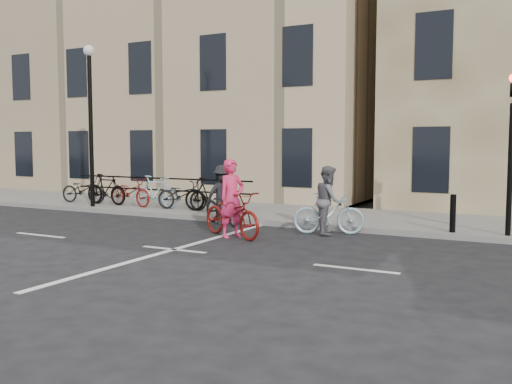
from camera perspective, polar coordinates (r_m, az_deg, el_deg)
The scene contains 10 objects.
ground at distance 12.28m, azimuth -8.21°, elevation -5.73°, with size 120.00×120.00×0.00m, color black.
sidewalk at distance 19.40m, azimuth -7.37°, elevation -1.56°, with size 46.00×4.00×0.15m, color slate.
building_west at distance 28.03m, azimuth -7.61°, elevation 10.84°, with size 20.00×10.00×10.00m, color #D1B78D.
traffic_light at distance 14.12m, azimuth 24.19°, elevation 5.28°, with size 0.18×0.30×3.90m.
lamp_post at distance 19.67m, azimuth -16.24°, elevation 8.33°, with size 0.36×0.36×5.28m.
bollard_east at distance 14.26m, azimuth 19.08°, elevation -2.03°, with size 0.14×0.14×0.90m, color black.
parked_bikes at distance 19.14m, azimuth -11.29°, elevation 0.01°, with size 7.25×1.23×1.05m.
cyclist_pink at distance 13.67m, azimuth -2.43°, elevation -1.84°, with size 2.22×1.52×1.88m.
cyclist_grey at distance 14.18m, azimuth 7.29°, elevation -1.48°, with size 1.82×1.07×1.70m.
cyclist_dark at distance 15.78m, azimuth -3.32°, elevation -0.92°, with size 1.94×1.48×1.65m.
Camera 1 is at (7.11, -9.75, 2.28)m, focal length 40.00 mm.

